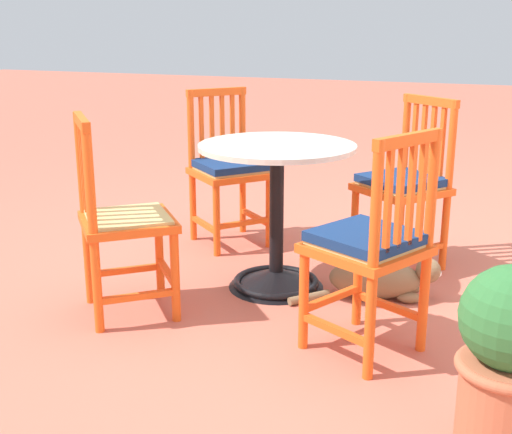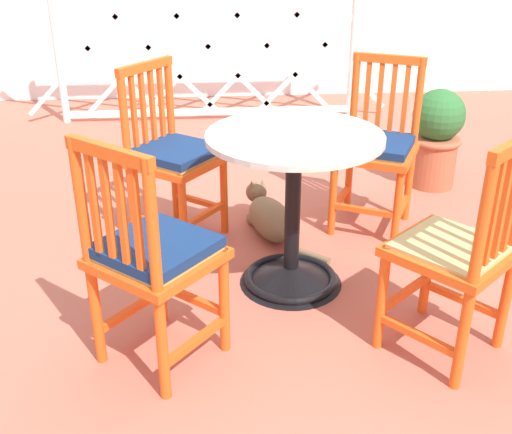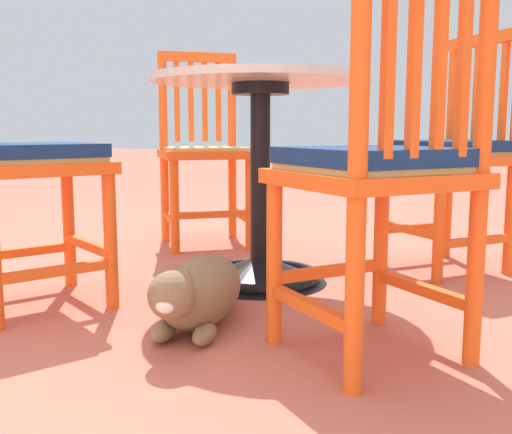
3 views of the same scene
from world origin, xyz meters
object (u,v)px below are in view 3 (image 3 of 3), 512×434
object	(u,v)px
orange_chair_by_planter	(204,153)
tabby_cat	(198,294)
orange_chair_facing_out	(451,155)
orange_chair_tucked_in	(378,172)
cafe_table	(260,204)
orange_chair_near_fence	(24,163)

from	to	relation	value
orange_chair_by_planter	tabby_cat	xyz separation A→B (m)	(-0.59, 1.07, -0.34)
orange_chair_facing_out	orange_chair_tucked_in	bearing A→B (deg)	88.20
orange_chair_facing_out	cafe_table	bearing A→B (deg)	41.41
orange_chair_by_planter	orange_chair_tucked_in	bearing A→B (deg)	135.25
orange_chair_facing_out	tabby_cat	world-z (taller)	orange_chair_facing_out
orange_chair_by_planter	cafe_table	bearing A→B (deg)	134.58
cafe_table	orange_chair_tucked_in	size ratio (longest dim) A/B	0.83
cafe_table	tabby_cat	distance (m)	0.56
orange_chair_near_fence	cafe_table	bearing A→B (deg)	-132.58
orange_chair_by_planter	orange_chair_near_fence	distance (m)	1.12
cafe_table	orange_chair_tucked_in	xyz separation A→B (m)	(-0.55, 0.53, 0.16)
orange_chair_facing_out	orange_chair_near_fence	bearing A→B (deg)	44.42
orange_chair_facing_out	tabby_cat	bearing A→B (deg)	62.99
orange_chair_by_planter	tabby_cat	size ratio (longest dim) A/B	1.35
orange_chair_facing_out	tabby_cat	size ratio (longest dim) A/B	1.35
cafe_table	tabby_cat	world-z (taller)	cafe_table
orange_chair_tucked_in	tabby_cat	xyz separation A→B (m)	(0.49, -0.00, -0.35)
orange_chair_by_planter	orange_chair_near_fence	xyz separation A→B (m)	(-0.02, 1.12, 0.01)
tabby_cat	orange_chair_tucked_in	bearing A→B (deg)	179.58
cafe_table	orange_chair_facing_out	bearing A→B (deg)	-138.59
orange_chair_near_fence	tabby_cat	bearing A→B (deg)	-175.66
cafe_table	orange_chair_near_fence	world-z (taller)	orange_chair_near_fence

